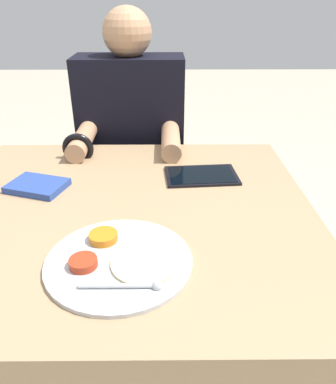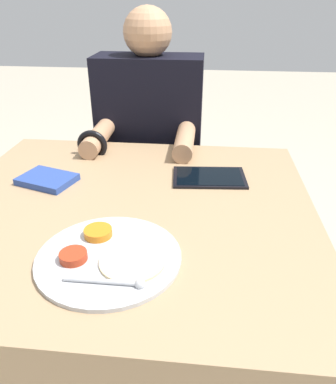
% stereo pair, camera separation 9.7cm
% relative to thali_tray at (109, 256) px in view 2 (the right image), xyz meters
% --- Properties ---
extents(ground_plane, '(12.00, 12.00, 0.00)m').
position_rel_thali_tray_xyz_m(ground_plane, '(-0.01, 0.23, -0.71)').
color(ground_plane, '#B2A893').
extents(dining_table, '(1.03, 0.96, 0.70)m').
position_rel_thali_tray_xyz_m(dining_table, '(-0.01, 0.23, -0.36)').
color(dining_table, '#9E7F5B').
rests_on(dining_table, ground_plane).
extents(thali_tray, '(0.32, 0.32, 0.03)m').
position_rel_thali_tray_xyz_m(thali_tray, '(0.00, 0.00, 0.00)').
color(thali_tray, '#B7BABF').
rests_on(thali_tray, dining_table).
extents(red_notebook, '(0.19, 0.16, 0.02)m').
position_rel_thali_tray_xyz_m(red_notebook, '(-0.28, 0.35, 0.00)').
color(red_notebook, silver).
rests_on(red_notebook, dining_table).
extents(tablet_device, '(0.24, 0.16, 0.01)m').
position_rel_thali_tray_xyz_m(tablet_device, '(0.22, 0.43, -0.00)').
color(tablet_device, black).
rests_on(tablet_device, dining_table).
extents(person_diner, '(0.44, 0.47, 1.18)m').
position_rel_thali_tray_xyz_m(person_diner, '(-0.04, 0.88, -0.16)').
color(person_diner, black).
rests_on(person_diner, ground_plane).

